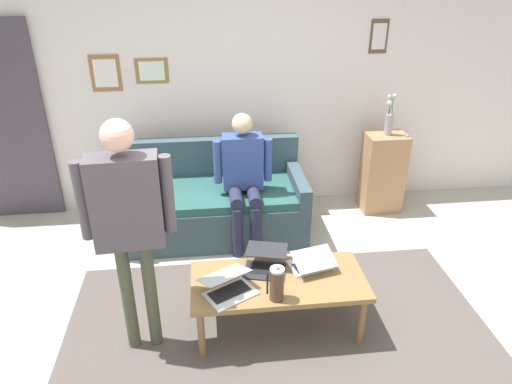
# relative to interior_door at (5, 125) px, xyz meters

# --- Properties ---
(ground_plane) EXTENTS (7.68, 7.68, 0.00)m
(ground_plane) POSITION_rel_interior_door_xyz_m (-2.34, 2.11, -1.02)
(ground_plane) COLOR #AEA99C
(area_rug) EXTENTS (3.22, 1.98, 0.01)m
(area_rug) POSITION_rel_interior_door_xyz_m (-2.48, 2.16, -1.02)
(area_rug) COLOR #544B46
(area_rug) RESTS_ON ground_plane
(back_wall) EXTENTS (7.04, 0.11, 2.70)m
(back_wall) POSITION_rel_interior_door_xyz_m (-2.34, -0.09, 0.33)
(back_wall) COLOR silver
(back_wall) RESTS_ON ground_plane
(interior_door) EXTENTS (0.82, 0.09, 2.05)m
(interior_door) POSITION_rel_interior_door_xyz_m (0.00, 0.00, 0.00)
(interior_door) COLOR #463E49
(interior_door) RESTS_ON ground_plane
(couch) EXTENTS (1.82, 0.88, 0.88)m
(couch) POSITION_rel_interior_door_xyz_m (-2.05, 0.57, -0.72)
(couch) COLOR #384C55
(couch) RESTS_ON ground_plane
(coffee_table) EXTENTS (1.27, 0.58, 0.45)m
(coffee_table) POSITION_rel_interior_door_xyz_m (-2.48, 2.06, -0.62)
(coffee_table) COLOR olive
(coffee_table) RESTS_ON ground_plane
(laptop_left) EXTENTS (0.44, 0.43, 0.15)m
(laptop_left) POSITION_rel_interior_door_xyz_m (-2.11, 2.16, -0.53)
(laptop_left) COLOR silver
(laptop_left) RESTS_ON coffee_table
(laptop_center) EXTENTS (0.36, 0.34, 0.15)m
(laptop_center) POSITION_rel_interior_door_xyz_m (-2.75, 1.94, -0.54)
(laptop_center) COLOR silver
(laptop_center) RESTS_ON coffee_table
(laptop_right) EXTENTS (0.38, 0.40, 0.13)m
(laptop_right) POSITION_rel_interior_door_xyz_m (-2.41, 1.92, -0.53)
(laptop_right) COLOR #28282D
(laptop_right) RESTS_ON coffee_table
(french_press) EXTENTS (0.12, 0.10, 0.28)m
(french_press) POSITION_rel_interior_door_xyz_m (-2.43, 2.27, -0.45)
(french_press) COLOR #4C3323
(french_press) RESTS_ON coffee_table
(side_shelf) EXTENTS (0.42, 0.32, 0.87)m
(side_shelf) POSITION_rel_interior_door_xyz_m (-3.90, 0.32, -0.59)
(side_shelf) COLOR #AC7952
(side_shelf) RESTS_ON ground_plane
(flower_vase) EXTENTS (0.09, 0.09, 0.44)m
(flower_vase) POSITION_rel_interior_door_xyz_m (-3.90, 0.32, 0.00)
(flower_vase) COLOR #9692A6
(flower_vase) RESTS_ON side_shelf
(person_standing) EXTENTS (0.60, 0.22, 1.72)m
(person_standing) POSITION_rel_interior_door_xyz_m (-1.49, 2.12, 0.08)
(person_standing) COLOR #494E3A
(person_standing) RESTS_ON ground_plane
(person_seated) EXTENTS (0.55, 0.51, 1.28)m
(person_seated) POSITION_rel_interior_door_xyz_m (-2.34, 0.79, -0.30)
(person_seated) COLOR #262842
(person_seated) RESTS_ON ground_plane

